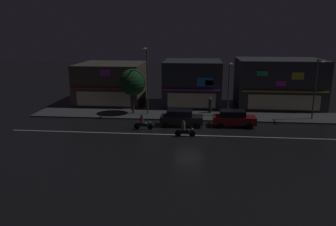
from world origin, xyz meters
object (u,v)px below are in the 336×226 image
(streetlamp_west, at_px, (147,75))
(pedestrian_on_sidewalk, at_px, (210,106))
(streetlamp_mid, at_px, (229,84))
(traffic_cone, at_px, (209,122))
(motorcycle_following, at_px, (143,123))
(streetlamp_east, at_px, (316,84))
(motorcycle_lead, at_px, (185,130))
(parked_car_trailing, at_px, (234,118))
(parked_car_near_kerb, at_px, (181,118))

(streetlamp_west, xyz_separation_m, pedestrian_on_sidewalk, (7.22, 1.45, -3.65))
(streetlamp_mid, xyz_separation_m, traffic_cone, (-2.24, -3.35, -3.54))
(pedestrian_on_sidewalk, relative_size, motorcycle_following, 0.96)
(pedestrian_on_sidewalk, xyz_separation_m, motorcycle_following, (-6.82, -6.97, -0.35))
(streetlamp_east, distance_m, traffic_cone, 12.21)
(streetlamp_east, distance_m, motorcycle_lead, 15.67)
(parked_car_trailing, distance_m, motorcycle_lead, 6.17)
(streetlamp_mid, bearing_deg, pedestrian_on_sidewalk, 148.66)
(parked_car_trailing, bearing_deg, streetlamp_mid, -86.00)
(streetlamp_west, distance_m, traffic_cone, 8.77)
(streetlamp_east, bearing_deg, motorcycle_lead, -153.18)
(streetlamp_mid, distance_m, motorcycle_lead, 9.50)
(streetlamp_mid, relative_size, motorcycle_lead, 3.22)
(parked_car_trailing, distance_m, traffic_cone, 2.64)
(pedestrian_on_sidewalk, bearing_deg, motorcycle_lead, -170.07)
(streetlamp_west, relative_size, motorcycle_lead, 4.05)
(motorcycle_lead, relative_size, motorcycle_following, 1.00)
(streetlamp_east, relative_size, traffic_cone, 11.83)
(pedestrian_on_sidewalk, relative_size, traffic_cone, 3.31)
(streetlamp_mid, height_order, pedestrian_on_sidewalk, streetlamp_mid)
(motorcycle_lead, distance_m, traffic_cone, 4.94)
(streetlamp_east, distance_m, parked_car_near_kerb, 14.91)
(streetlamp_west, bearing_deg, pedestrian_on_sidewalk, 11.38)
(streetlamp_west, distance_m, streetlamp_east, 18.30)
(streetlamp_mid, bearing_deg, motorcycle_lead, -120.62)
(streetlamp_west, distance_m, motorcycle_following, 6.83)
(parked_car_near_kerb, height_order, motorcycle_following, parked_car_near_kerb)
(parked_car_near_kerb, bearing_deg, streetlamp_west, -43.91)
(streetlamp_mid, xyz_separation_m, parked_car_trailing, (0.27, -3.88, -2.94))
(parked_car_near_kerb, bearing_deg, pedestrian_on_sidewalk, -119.92)
(motorcycle_lead, bearing_deg, streetlamp_west, -63.60)
(parked_car_near_kerb, distance_m, motorcycle_lead, 3.55)
(parked_car_trailing, relative_size, motorcycle_following, 2.26)
(pedestrian_on_sidewalk, height_order, motorcycle_following, pedestrian_on_sidewalk)
(streetlamp_west, height_order, traffic_cone, streetlamp_west)
(parked_car_near_kerb, distance_m, traffic_cone, 3.02)
(streetlamp_east, height_order, pedestrian_on_sidewalk, streetlamp_east)
(streetlamp_mid, xyz_separation_m, motorcycle_following, (-8.79, -5.77, -3.18))
(pedestrian_on_sidewalk, bearing_deg, streetlamp_mid, -95.19)
(pedestrian_on_sidewalk, xyz_separation_m, motorcycle_lead, (-2.59, -8.90, -0.35))
(parked_car_trailing, bearing_deg, streetlamp_east, -160.76)
(streetlamp_east, height_order, traffic_cone, streetlamp_east)
(traffic_cone, bearing_deg, motorcycle_following, -159.72)
(streetlamp_mid, distance_m, pedestrian_on_sidewalk, 3.65)
(parked_car_near_kerb, bearing_deg, motorcycle_lead, 98.46)
(streetlamp_mid, height_order, streetlamp_east, streetlamp_east)
(parked_car_trailing, relative_size, motorcycle_lead, 2.26)
(parked_car_trailing, bearing_deg, streetlamp_west, -20.97)
(streetlamp_mid, xyz_separation_m, pedestrian_on_sidewalk, (-1.97, 1.20, -2.83))
(streetlamp_west, height_order, motorcycle_following, streetlamp_west)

